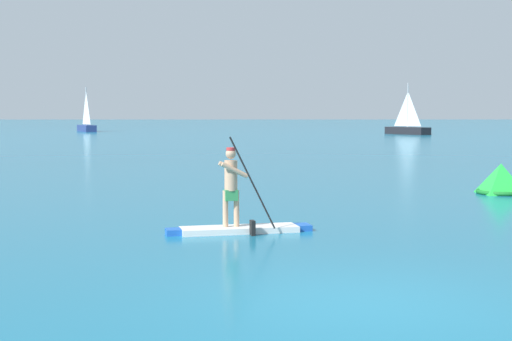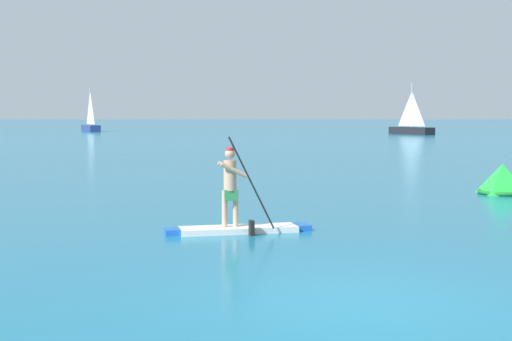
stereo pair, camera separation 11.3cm
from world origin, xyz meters
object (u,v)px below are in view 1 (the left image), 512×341
race_marker_buoy (501,181)px  sailboat_right_horizon (407,128)px  paddleboarder_mid_center (238,215)px  sailboat_left_horizon (87,125)px

race_marker_buoy → sailboat_right_horizon: size_ratio=0.30×
paddleboarder_mid_center → sailboat_left_horizon: bearing=91.8°
race_marker_buoy → sailboat_right_horizon: (9.78, 57.08, 0.27)m
race_marker_buoy → sailboat_right_horizon: 57.92m
race_marker_buoy → sailboat_right_horizon: sailboat_right_horizon is taller
paddleboarder_mid_center → race_marker_buoy: size_ratio=1.80×
race_marker_buoy → sailboat_left_horizon: size_ratio=0.30×
paddleboarder_mid_center → race_marker_buoy: (7.77, 6.95, 0.03)m
paddleboarder_mid_center → race_marker_buoy: paddleboarder_mid_center is taller
paddleboarder_mid_center → sailboat_left_horizon: size_ratio=0.55×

